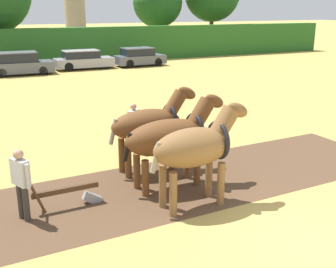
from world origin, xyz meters
The scene contains 13 objects.
ground_plane centered at (0.00, 0.00, 0.00)m, with size 240.00×240.00×0.00m, color tan.
plowed_furrow_strip centered at (-4.31, 3.62, 0.00)m, with size 20.11×3.61×0.01m, color brown.
hedgerow centered at (0.00, 30.32, 1.47)m, with size 57.67×1.25×2.94m, color #286023.
tree_center_right centered at (12.31, 34.46, 5.01)m, with size 4.93×4.93×7.49m.
draft_horse_lead_left centered at (-1.15, 2.47, 1.44)m, with size 2.64×1.01×2.47m.
draft_horse_lead_right centered at (-1.18, 3.72, 1.36)m, with size 2.98×1.04×2.42m.
draft_horse_trail_left centered at (-1.22, 4.98, 1.38)m, with size 2.77×0.95×2.43m.
plow centered at (-3.82, 3.64, 0.33)m, with size 1.78×0.47×1.13m.
farmer_at_plow centered at (-4.92, 3.46, 0.95)m, with size 0.38×0.61×1.64m.
farmer_beside_team centered at (-1.03, 6.82, 0.91)m, with size 0.52×0.45×1.58m.
parked_car_center_left centered at (-2.27, 25.49, 0.75)m, with size 4.33×1.89×1.58m.
parked_car_center centered at (2.42, 26.42, 0.70)m, with size 4.39×1.76×1.43m.
parked_car_center_right centered at (6.95, 26.24, 0.70)m, with size 4.02×1.92×1.46m.
Camera 1 is at (-5.69, -5.49, 4.51)m, focal length 45.00 mm.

